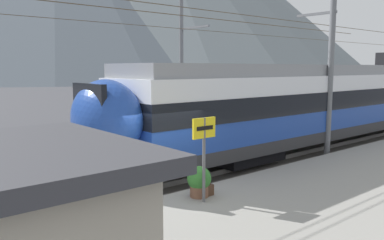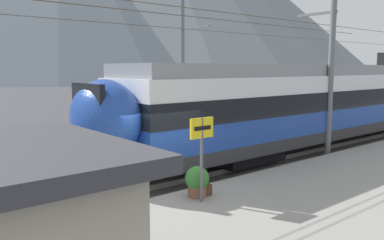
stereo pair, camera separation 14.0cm
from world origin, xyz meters
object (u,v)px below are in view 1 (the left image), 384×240
object	(u,v)px
catenary_mast_mid	(328,63)
catenary_mast_far_side	(183,61)
potted_plant_platform_edge	(199,180)
platform_sign	(204,140)
train_near_platform	(342,98)
handbag_near_sign	(207,190)

from	to	relation	value
catenary_mast_mid	catenary_mast_far_side	world-z (taller)	catenary_mast_far_side
catenary_mast_mid	potted_plant_platform_edge	world-z (taller)	catenary_mast_mid
platform_sign	potted_plant_platform_edge	bearing A→B (deg)	65.07
train_near_platform	catenary_mast_far_side	xyz separation A→B (m)	(-3.54, 8.02, 1.87)
catenary_mast_far_side	potted_plant_platform_edge	xyz separation A→B (m)	(-8.02, -10.65, -3.26)
catenary_mast_far_side	handbag_near_sign	world-z (taller)	catenary_mast_far_side
platform_sign	train_near_platform	bearing A→B (deg)	14.40
catenary_mast_mid	catenary_mast_far_side	bearing A→B (deg)	89.42
catenary_mast_far_side	potted_plant_platform_edge	size ratio (longest dim) A/B	62.20
catenary_mast_far_side	potted_plant_platform_edge	bearing A→B (deg)	-126.98
catenary_mast_mid	catenary_mast_far_side	xyz separation A→B (m)	(0.10, 9.39, 0.20)
catenary_mast_far_side	handbag_near_sign	bearing A→B (deg)	-126.03
catenary_mast_mid	potted_plant_platform_edge	size ratio (longest dim) A/B	62.20
catenary_mast_mid	catenary_mast_far_side	distance (m)	9.39
catenary_mast_mid	potted_plant_platform_edge	xyz separation A→B (m)	(-7.92, -1.26, -3.06)
handbag_near_sign	potted_plant_platform_edge	bearing A→B (deg)	159.08
handbag_near_sign	catenary_mast_far_side	bearing A→B (deg)	53.97
potted_plant_platform_edge	train_near_platform	bearing A→B (deg)	12.83
handbag_near_sign	potted_plant_platform_edge	distance (m)	0.37
handbag_near_sign	potted_plant_platform_edge	world-z (taller)	potted_plant_platform_edge
catenary_mast_far_side	platform_sign	size ratio (longest dim) A/B	23.58
platform_sign	handbag_near_sign	bearing A→B (deg)	37.45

